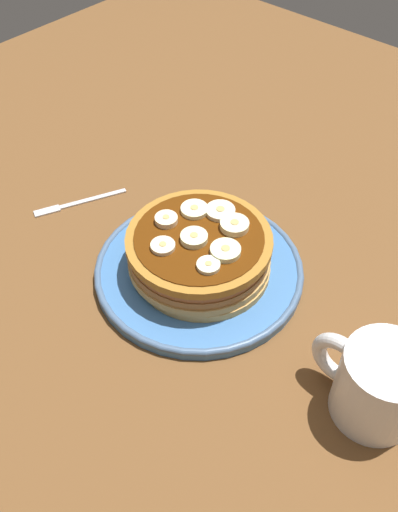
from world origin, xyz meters
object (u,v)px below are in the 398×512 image
plate (199,269)px  coffee_mug (377,383)px  banana_slice_6 (208,266)px  banana_slice_1 (166,220)px  banana_slice_5 (234,225)px  banana_slice_7 (194,210)px  banana_slice_0 (192,237)px  banana_slice_2 (163,246)px  banana_slice_3 (220,211)px  fork (75,203)px  banana_slice_4 (228,249)px  pancake_stack (199,252)px

plate → coffee_mug: bearing=175.1°
banana_slice_6 → banana_slice_1: bearing=-14.2°
banana_slice_5 → banana_slice_7: bearing=10.1°
banana_slice_0 → banana_slice_5: same height
banana_slice_2 → banana_slice_3: 8.83cm
banana_slice_5 → fork: banana_slice_5 is taller
banana_slice_6 → banana_slice_3: bearing=-58.1°
banana_slice_4 → banana_slice_2: bearing=38.0°
banana_slice_5 → banana_slice_4: bearing=118.4°
plate → banana_slice_3: banana_slice_3 is taller
coffee_mug → banana_slice_1: bearing=-2.7°
banana_slice_7 → fork: banana_slice_7 is taller
banana_slice_1 → banana_slice_3: (-3.69, -5.45, -0.09)cm
plate → coffee_mug: coffee_mug is taller
pancake_stack → fork: 21.78cm
banana_slice_0 → banana_slice_3: (0.55, -5.56, -0.11)cm
plate → banana_slice_0: (0.24, 0.84, 5.94)cm
plate → pancake_stack: pancake_stack is taller
banana_slice_5 → coffee_mug: size_ratio=0.29×
banana_slice_2 → fork: banana_slice_2 is taller
pancake_stack → banana_slice_3: banana_slice_3 is taller
plate → pancake_stack: (-0.01, 0.03, 3.05)cm
banana_slice_5 → fork: size_ratio=0.28×
banana_slice_3 → banana_slice_5: banana_slice_5 is taller
plate → banana_slice_5: size_ratio=7.45×
pancake_stack → banana_slice_5: banana_slice_5 is taller
plate → banana_slice_3: (0.79, -4.71, 5.83)cm
banana_slice_3 → banana_slice_4: banana_slice_4 is taller
banana_slice_7 → fork: size_ratio=0.27×
pancake_stack → banana_slice_4: size_ratio=5.14×
fork → coffee_mug: bearing=179.6°
banana_slice_0 → banana_slice_4: same height
pancake_stack → banana_slice_6: 5.57cm
plate → banana_slice_6: (-3.93, 2.87, 5.80)cm
banana_slice_6 → banana_slice_7: bearing=-38.4°
plate → banana_slice_7: banana_slice_7 is taller
banana_slice_4 → pancake_stack: bearing=6.7°
banana_slice_1 → fork: (16.91, 1.07, -6.47)cm
banana_slice_5 → banana_slice_0: bearing=63.1°
pancake_stack → banana_slice_5: size_ratio=5.23×
banana_slice_5 → coffee_mug: bearing=165.3°
banana_slice_2 → banana_slice_4: banana_slice_4 is taller
banana_slice_2 → coffee_mug: coffee_mug is taller
banana_slice_2 → coffee_mug: 26.58cm
banana_slice_1 → banana_slice_5: bearing=-145.5°
banana_slice_3 → coffee_mug: 26.39cm
banana_slice_1 → coffee_mug: 29.21cm
banana_slice_1 → fork: size_ratio=0.22×
banana_slice_6 → banana_slice_7: same height
banana_slice_0 → banana_slice_7: 4.78cm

